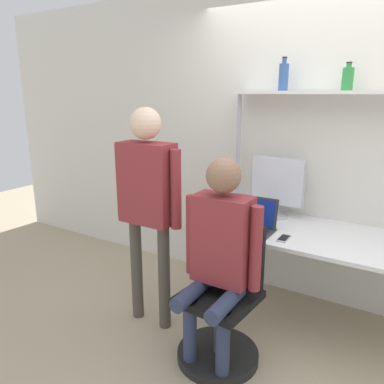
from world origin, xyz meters
name	(u,v)px	position (x,y,z in m)	size (l,w,h in m)	color
ground_plane	(301,353)	(0.00, 0.00, 0.00)	(12.00, 12.00, 0.00)	tan
wall_back	(344,148)	(0.00, 0.84, 1.35)	(8.00, 0.06, 2.70)	silver
desk	(324,244)	(0.00, 0.41, 0.68)	(1.82, 0.79, 0.75)	white
shelf_unit	(342,129)	(0.00, 0.67, 1.52)	(1.73, 0.25, 1.79)	white
monitor	(277,185)	(-0.47, 0.65, 1.02)	(0.47, 0.23, 0.52)	#B7B7BC
laptop	(253,221)	(-0.51, 0.26, 0.82)	(0.35, 0.25, 0.25)	#333338
cell_phone	(284,238)	(-0.23, 0.18, 0.76)	(0.07, 0.15, 0.01)	silver
office_chair	(222,318)	(-0.48, -0.32, 0.29)	(0.56, 0.56, 0.94)	black
person_seated	(219,247)	(-0.48, -0.37, 0.83)	(0.54, 0.47, 1.40)	#2D3856
person_standing	(148,191)	(-1.14, -0.24, 1.08)	(0.58, 0.23, 1.69)	#4C473D
bottle_green	(348,78)	(0.01, 0.67, 1.88)	(0.08, 0.08, 0.20)	#2D8C3F
bottle_blue	(284,76)	(-0.47, 0.67, 1.90)	(0.08, 0.08, 0.26)	#335999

